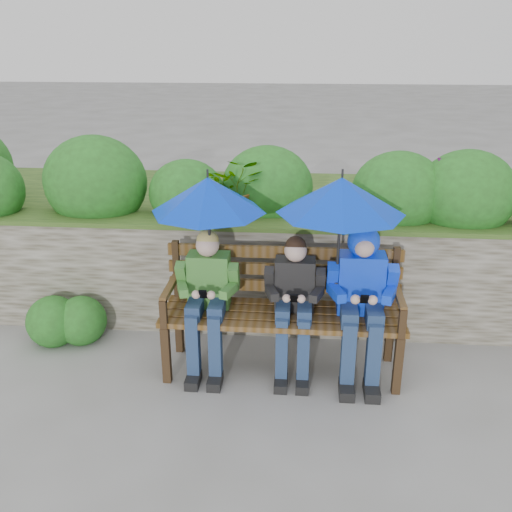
# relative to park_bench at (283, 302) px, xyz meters

# --- Properties ---
(ground) EXTENTS (60.00, 60.00, 0.00)m
(ground) POSITION_rel_park_bench_xyz_m (-0.21, -0.09, -0.57)
(ground) COLOR slate
(ground) RESTS_ON ground
(garden_backdrop) EXTENTS (8.00, 2.88, 1.84)m
(garden_backdrop) POSITION_rel_park_bench_xyz_m (-0.24, 1.50, 0.07)
(garden_backdrop) COLOR #4E4939
(garden_backdrop) RESTS_ON ground
(park_bench) EXTENTS (1.89, 0.55, 1.00)m
(park_bench) POSITION_rel_park_bench_xyz_m (0.00, 0.00, 0.00)
(park_bench) COLOR #312113
(park_bench) RESTS_ON ground
(boy_left) EXTENTS (0.49, 0.56, 1.15)m
(boy_left) POSITION_rel_park_bench_xyz_m (-0.59, -0.09, 0.09)
(boy_left) COLOR #3E7229
(boy_left) RESTS_ON ground
(boy_middle) EXTENTS (0.46, 0.54, 1.12)m
(boy_middle) POSITION_rel_park_bench_xyz_m (0.09, -0.09, 0.08)
(boy_middle) COLOR black
(boy_middle) RESTS_ON ground
(boy_right) EXTENTS (0.53, 0.64, 1.21)m
(boy_right) POSITION_rel_park_bench_xyz_m (0.60, -0.08, 0.16)
(boy_right) COLOR blue
(boy_right) RESTS_ON ground
(umbrella_left) EXTENTS (0.86, 0.86, 0.90)m
(umbrella_left) POSITION_rel_park_bench_xyz_m (-0.56, -0.04, 0.87)
(umbrella_left) COLOR #002DC4
(umbrella_left) RESTS_ON ground
(umbrella_right) EXTENTS (0.94, 0.94, 0.91)m
(umbrella_right) POSITION_rel_park_bench_xyz_m (0.41, -0.07, 0.90)
(umbrella_right) COLOR #002DC4
(umbrella_right) RESTS_ON ground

